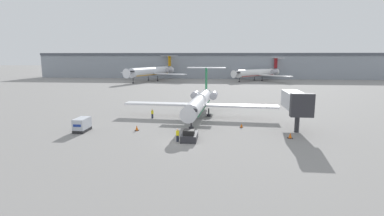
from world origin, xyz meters
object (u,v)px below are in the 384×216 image
at_px(traffic_cone_left, 137,128).
at_px(traffic_cone_right, 241,126).
at_px(jet_bridge, 296,102).
at_px(airplane_main, 200,102).
at_px(airplane_parked_far_left, 257,73).
at_px(luggage_cart, 82,125).
at_px(worker_near_tug, 178,135).
at_px(airplane_parked_far_right, 151,72).
at_px(worker_by_wing, 152,114).
at_px(pushback_tug, 189,136).
at_px(traffic_cone_mid, 290,136).

xyz_separation_m(traffic_cone_left, traffic_cone_right, (16.28, 3.66, -0.11)).
bearing_deg(jet_bridge, traffic_cone_right, 175.07).
xyz_separation_m(airplane_main, airplane_parked_far_left, (20.31, 84.77, 0.70)).
distance_m(luggage_cart, worker_near_tug, 15.89).
bearing_deg(traffic_cone_left, airplane_parked_far_left, 73.11).
height_order(traffic_cone_left, airplane_parked_far_right, airplane_parked_far_right).
distance_m(airplane_parked_far_right, jet_bridge, 97.30).
distance_m(luggage_cart, airplane_parked_far_right, 92.10).
relative_size(worker_by_wing, airplane_parked_far_left, 0.06).
distance_m(pushback_tug, luggage_cart, 17.18).
height_order(traffic_cone_mid, jet_bridge, jet_bridge).
bearing_deg(airplane_parked_far_right, pushback_tug, -73.76).
bearing_deg(traffic_cone_left, luggage_cart, -170.78).
relative_size(airplane_main, worker_by_wing, 17.20).
bearing_deg(pushback_tug, airplane_parked_far_left, 78.49).
bearing_deg(luggage_cart, airplane_parked_far_left, 69.04).
xyz_separation_m(worker_near_tug, jet_bridge, (17.25, 8.34, 3.50)).
bearing_deg(luggage_cart, jet_bridge, 7.48).
bearing_deg(traffic_cone_mid, airplane_parked_far_right, 114.25).
height_order(worker_by_wing, traffic_cone_mid, worker_by_wing).
relative_size(pushback_tug, jet_bridge, 0.41).
distance_m(pushback_tug, airplane_parked_far_left, 102.99).
xyz_separation_m(airplane_main, traffic_cone_right, (7.34, -7.93, -2.62)).
bearing_deg(luggage_cart, worker_by_wing, 51.45).
bearing_deg(traffic_cone_left, airplane_parked_far_right, 101.82).
xyz_separation_m(airplane_main, traffic_cone_left, (-8.94, -11.59, -2.52)).
distance_m(worker_near_tug, traffic_cone_left, 8.99).
distance_m(luggage_cart, traffic_cone_mid, 30.89).
xyz_separation_m(traffic_cone_right, airplane_parked_far_left, (12.97, 92.70, 3.32)).
distance_m(airplane_main, luggage_cart, 21.52).
bearing_deg(luggage_cart, traffic_cone_mid, -1.54).
height_order(worker_by_wing, airplane_parked_far_left, airplane_parked_far_left).
relative_size(traffic_cone_left, airplane_parked_far_left, 0.03).
distance_m(traffic_cone_left, airplane_parked_far_right, 92.13).
distance_m(airplane_main, traffic_cone_right, 11.12).
height_order(airplane_main, pushback_tug, airplane_main).
bearing_deg(traffic_cone_mid, traffic_cone_right, 137.84).
distance_m(airplane_main, jet_bridge, 17.80).
distance_m(worker_near_tug, traffic_cone_mid, 15.86).
height_order(pushback_tug, airplane_parked_far_left, airplane_parked_far_left).
bearing_deg(airplane_parked_far_left, worker_near_tug, -102.24).
height_order(airplane_main, worker_near_tug, airplane_main).
height_order(luggage_cart, traffic_cone_mid, luggage_cart).
relative_size(worker_near_tug, worker_by_wing, 1.05).
bearing_deg(airplane_main, traffic_cone_right, -47.21).
distance_m(airplane_main, worker_near_tug, 17.18).
bearing_deg(jet_bridge, luggage_cart, -172.52).
bearing_deg(worker_near_tug, airplane_main, 84.10).
bearing_deg(airplane_parked_far_left, airplane_main, -103.48).
bearing_deg(worker_near_tug, jet_bridge, 25.81).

